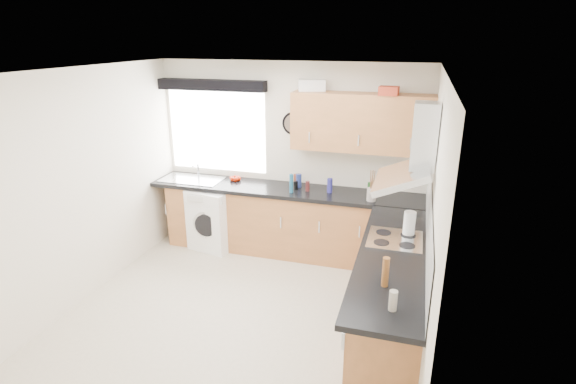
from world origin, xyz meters
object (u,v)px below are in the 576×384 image
(oven, at_px, (391,284))
(washing_machine, at_px, (215,217))
(extractor_hood, at_px, (414,155))
(upper_cabinets, at_px, (361,123))

(oven, xyz_separation_m, washing_machine, (-2.46, 1.10, -0.00))
(extractor_hood, bearing_deg, upper_cabinets, 116.13)
(extractor_hood, xyz_separation_m, washing_machine, (-2.56, 1.10, -1.35))
(washing_machine, bearing_deg, upper_cabinets, 18.54)
(extractor_hood, bearing_deg, washing_machine, 156.75)
(extractor_hood, relative_size, washing_machine, 0.92)
(oven, bearing_deg, upper_cabinets, 112.54)
(oven, relative_size, upper_cabinets, 0.50)
(upper_cabinets, relative_size, washing_machine, 2.00)
(oven, height_order, extractor_hood, extractor_hood)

